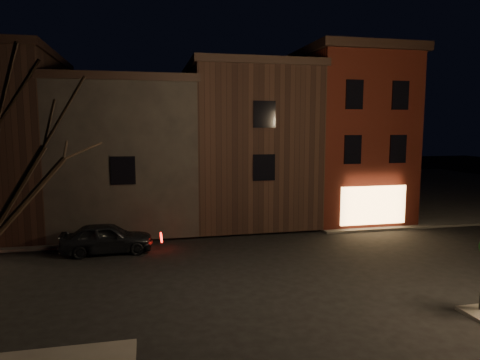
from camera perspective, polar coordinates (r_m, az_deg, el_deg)
The scene contains 6 objects.
ground at distance 17.99m, azimuth 3.20°, elevation -11.93°, with size 120.00×120.00×0.00m, color black.
sidewalk_far_right at distance 44.30m, azimuth 21.47°, elevation -0.94°, with size 30.00×30.00×0.12m, color #2D2B28.
corner_building at distance 28.77m, azimuth 13.66°, elevation 5.97°, with size 6.50×8.50×10.50m.
row_building_a at distance 27.58m, azimuth 0.40°, elevation 4.95°, with size 7.30×10.30×9.40m.
row_building_b at distance 26.94m, azimuth -14.85°, elevation 3.60°, with size 7.80×10.30×8.40m.
parked_car_a at distance 21.06m, azimuth -17.31°, elevation -7.38°, with size 1.68×4.18×1.43m, color black.
Camera 1 is at (-4.61, -16.38, 5.85)m, focal length 32.00 mm.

